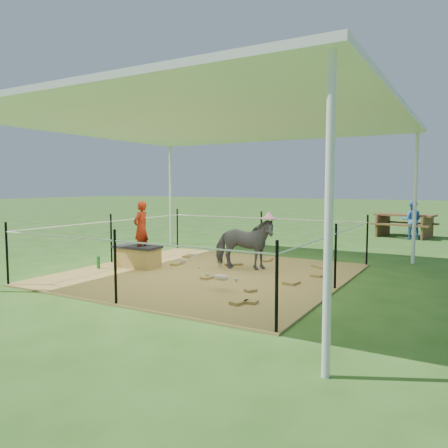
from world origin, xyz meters
The scene contains 13 objects.
ground centered at (0.00, 0.00, 0.00)m, with size 90.00×90.00×0.00m, color #2D5919.
hay_patch centered at (0.00, 0.00, 0.01)m, with size 4.60×4.60×0.03m, color brown.
canopy_tent centered at (0.00, 0.00, 2.69)m, with size 6.30×6.30×2.90m.
rope_fence centered at (0.00, 0.00, 0.64)m, with size 4.54×4.54×1.00m.
straw_bale centered at (-1.44, -0.16, 0.21)m, with size 0.82×0.41×0.36m, color #B48E41.
dark_cloth centered at (-1.44, -0.16, 0.42)m, with size 0.87×0.45×0.05m, color black.
woman centered at (-1.34, -0.16, 0.88)m, with size 0.36×0.23×0.98m, color #B02611.
green_bottle centered at (-1.99, -0.61, 0.14)m, with size 0.06×0.06×0.23m, color #197226.
pony centered at (0.40, 0.63, 0.50)m, with size 0.51×1.12×0.94m, color #4E4E53.
pink_hat centered at (0.40, 0.63, 1.04)m, with size 0.29×0.29×0.14m, color pink.
foal centered at (0.84, -0.96, 0.24)m, with size 0.77×0.43×0.43m, color #C3AC8E, non-canonical shape.
picnic_table_near centered at (2.23, 7.81, 0.35)m, with size 1.68×1.21×0.70m, color brown.
distant_person centered at (2.49, 7.29, 0.56)m, with size 0.54×0.42×1.12m, color blue.
Camera 1 is at (3.98, -6.40, 1.56)m, focal length 35.00 mm.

